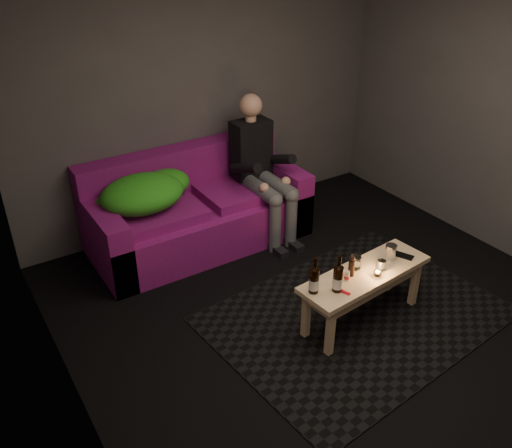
{
  "coord_description": "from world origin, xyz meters",
  "views": [
    {
      "loc": [
        -2.41,
        -2.39,
        2.83
      ],
      "look_at": [
        -0.19,
        1.05,
        0.5
      ],
      "focal_mm": 38.0,
      "sensor_mm": 36.0,
      "label": 1
    }
  ],
  "objects_px": {
    "beer_bottle_b": "(338,278)",
    "sofa": "(197,212)",
    "coffee_table": "(365,281)",
    "steel_cup": "(391,252)",
    "beer_bottle_a": "(314,280)",
    "person": "(260,166)"
  },
  "relations": [
    {
      "from": "beer_bottle_a",
      "to": "coffee_table",
      "type": "bearing_deg",
      "value": -1.94
    },
    {
      "from": "coffee_table",
      "to": "steel_cup",
      "type": "height_order",
      "value": "steel_cup"
    },
    {
      "from": "person",
      "to": "beer_bottle_a",
      "type": "distance_m",
      "value": 1.73
    },
    {
      "from": "steel_cup",
      "to": "beer_bottle_a",
      "type": "bearing_deg",
      "value": -178.61
    },
    {
      "from": "person",
      "to": "coffee_table",
      "type": "distance_m",
      "value": 1.67
    },
    {
      "from": "sofa",
      "to": "beer_bottle_b",
      "type": "height_order",
      "value": "sofa"
    },
    {
      "from": "beer_bottle_b",
      "to": "steel_cup",
      "type": "bearing_deg",
      "value": 8.9
    },
    {
      "from": "beer_bottle_b",
      "to": "beer_bottle_a",
      "type": "bearing_deg",
      "value": 152.67
    },
    {
      "from": "sofa",
      "to": "beer_bottle_a",
      "type": "height_order",
      "value": "sofa"
    },
    {
      "from": "beer_bottle_b",
      "to": "sofa",
      "type": "bearing_deg",
      "value": 95.73
    },
    {
      "from": "person",
      "to": "steel_cup",
      "type": "xyz_separation_m",
      "value": [
        0.19,
        -1.6,
        -0.19
      ]
    },
    {
      "from": "person",
      "to": "beer_bottle_a",
      "type": "relative_size",
      "value": 4.76
    },
    {
      "from": "coffee_table",
      "to": "person",
      "type": "bearing_deg",
      "value": 86.4
    },
    {
      "from": "beer_bottle_b",
      "to": "coffee_table",
      "type": "bearing_deg",
      "value": 10.48
    },
    {
      "from": "sofa",
      "to": "beer_bottle_b",
      "type": "relative_size",
      "value": 6.93
    },
    {
      "from": "sofa",
      "to": "beer_bottle_a",
      "type": "bearing_deg",
      "value": -88.94
    },
    {
      "from": "sofa",
      "to": "coffee_table",
      "type": "distance_m",
      "value": 1.88
    },
    {
      "from": "coffee_table",
      "to": "beer_bottle_a",
      "type": "distance_m",
      "value": 0.53
    },
    {
      "from": "person",
      "to": "beer_bottle_b",
      "type": "xyz_separation_m",
      "value": [
        -0.44,
        -1.69,
        -0.14
      ]
    },
    {
      "from": "person",
      "to": "beer_bottle_a",
      "type": "xyz_separation_m",
      "value": [
        -0.6,
        -1.61,
        -0.15
      ]
    },
    {
      "from": "coffee_table",
      "to": "steel_cup",
      "type": "distance_m",
      "value": 0.33
    },
    {
      "from": "sofa",
      "to": "person",
      "type": "height_order",
      "value": "person"
    }
  ]
}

